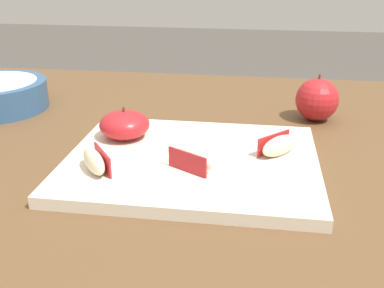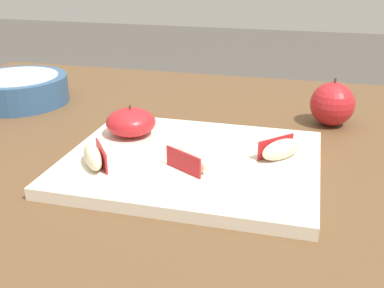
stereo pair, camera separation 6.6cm
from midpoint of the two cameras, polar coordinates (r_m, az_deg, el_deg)
name	(u,v)px [view 2 (the right image)]	position (r m, az deg, el deg)	size (l,w,h in m)	color
dining_table	(236,202)	(0.77, 7.89, -7.24)	(1.45, 0.93, 0.75)	brown
cutting_board	(192,162)	(0.67, 2.81, -2.31)	(0.36, 0.29, 0.02)	beige
apple_half_skin_up	(131,122)	(0.74, -5.06, 2.66)	(0.08, 0.08, 0.05)	#B21E23
apple_wedge_middle	(189,159)	(0.62, 2.66, -1.95)	(0.07, 0.05, 0.03)	beige
apple_wedge_back	(94,157)	(0.64, -9.22, -1.64)	(0.06, 0.07, 0.03)	beige
apple_wedge_front	(281,149)	(0.67, 13.71, -0.70)	(0.06, 0.06, 0.03)	beige
whole_apple_crimson	(332,104)	(0.87, 19.09, 4.66)	(0.08, 0.08, 0.09)	#B21E23
ceramic_fruit_bowl	(18,89)	(1.01, -18.96, 6.47)	(0.20, 0.20, 0.06)	#2D517A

